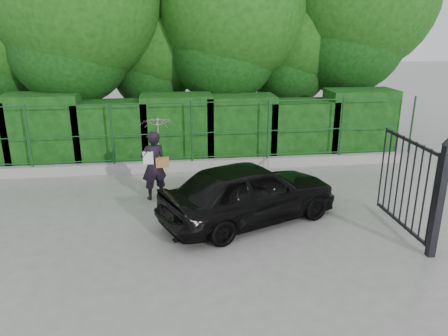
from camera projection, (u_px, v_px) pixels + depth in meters
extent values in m
plane|color=gray|center=(186.00, 241.00, 8.93)|extent=(80.00, 80.00, 0.00)
cube|color=#9E9E99|center=(179.00, 166.00, 13.11)|extent=(14.00, 0.25, 0.30)
cylinder|color=#15411E|center=(28.00, 136.00, 12.27)|extent=(0.06, 0.06, 1.80)
cylinder|color=#15411E|center=(112.00, 134.00, 12.55)|extent=(0.06, 0.06, 1.80)
cylinder|color=#15411E|center=(192.00, 131.00, 12.83)|extent=(0.06, 0.06, 1.80)
cylinder|color=#15411E|center=(268.00, 129.00, 13.11)|extent=(0.06, 0.06, 1.80)
cylinder|color=#15411E|center=(342.00, 127.00, 13.39)|extent=(0.06, 0.06, 1.80)
cylinder|color=#15411E|center=(412.00, 125.00, 13.67)|extent=(0.06, 0.06, 1.80)
cylinder|color=#15411E|center=(179.00, 158.00, 13.03)|extent=(13.60, 0.03, 0.03)
cylinder|color=#15411E|center=(178.00, 133.00, 12.80)|extent=(13.60, 0.03, 0.03)
cylinder|color=#15411E|center=(177.00, 103.00, 12.51)|extent=(13.60, 0.03, 0.03)
cube|color=black|center=(45.00, 131.00, 13.26)|extent=(2.20, 1.20, 2.24)
cube|color=black|center=(113.00, 133.00, 13.55)|extent=(2.20, 1.20, 1.96)
cube|color=black|center=(177.00, 128.00, 13.76)|extent=(2.20, 1.20, 2.13)
cube|color=black|center=(240.00, 128.00, 14.02)|extent=(2.20, 1.20, 2.07)
cube|color=black|center=(300.00, 129.00, 14.29)|extent=(2.20, 1.20, 1.87)
cube|color=black|center=(359.00, 122.00, 14.48)|extent=(2.20, 1.20, 2.18)
cylinder|color=black|center=(16.00, 94.00, 15.19)|extent=(0.36, 0.36, 3.75)
sphere|color=#14470F|center=(6.00, 26.00, 14.48)|extent=(4.50, 4.50, 4.50)
cylinder|color=black|center=(85.00, 85.00, 14.62)|extent=(0.36, 0.36, 4.50)
cylinder|color=black|center=(161.00, 96.00, 16.35)|extent=(0.36, 0.36, 3.25)
sphere|color=#14470F|center=(159.00, 42.00, 15.73)|extent=(3.90, 3.90, 3.90)
cylinder|color=black|center=(231.00, 85.00, 15.55)|extent=(0.36, 0.36, 4.25)
sphere|color=#14470F|center=(232.00, 9.00, 14.74)|extent=(5.10, 5.10, 5.10)
cylinder|color=black|center=(293.00, 91.00, 16.63)|extent=(0.36, 0.36, 3.50)
sphere|color=#14470F|center=(296.00, 34.00, 15.97)|extent=(4.20, 4.20, 4.20)
cylinder|color=black|center=(349.00, 75.00, 16.30)|extent=(0.36, 0.36, 4.75)
cube|color=black|center=(439.00, 203.00, 8.01)|extent=(0.14, 0.14, 2.20)
cube|color=black|center=(400.00, 223.00, 9.39)|extent=(0.05, 2.00, 0.06)
cube|color=black|center=(411.00, 142.00, 8.82)|extent=(0.05, 2.00, 0.06)
cylinder|color=black|center=(432.00, 201.00, 8.21)|extent=(0.04, 0.04, 1.90)
cylinder|color=black|center=(424.00, 196.00, 8.45)|extent=(0.04, 0.04, 1.90)
cylinder|color=black|center=(417.00, 191.00, 8.68)|extent=(0.04, 0.04, 1.90)
cylinder|color=black|center=(411.00, 187.00, 8.92)|extent=(0.04, 0.04, 1.90)
cylinder|color=black|center=(404.00, 183.00, 9.15)|extent=(0.04, 0.04, 1.90)
cylinder|color=black|center=(398.00, 179.00, 9.39)|extent=(0.04, 0.04, 1.90)
cylinder|color=black|center=(393.00, 175.00, 9.62)|extent=(0.04, 0.04, 1.90)
cylinder|color=black|center=(387.00, 171.00, 9.86)|extent=(0.04, 0.04, 1.90)
cylinder|color=black|center=(382.00, 168.00, 10.09)|extent=(0.04, 0.04, 1.90)
imported|color=black|center=(154.00, 166.00, 10.80)|extent=(0.74, 0.61, 1.75)
imported|color=#E5ADC8|center=(158.00, 134.00, 10.62)|extent=(0.91, 0.92, 0.83)
cube|color=olive|center=(162.00, 162.00, 10.72)|extent=(0.32, 0.15, 0.24)
cube|color=white|center=(148.00, 158.00, 10.60)|extent=(0.25, 0.02, 0.32)
imported|color=black|center=(249.00, 192.00, 9.63)|extent=(4.37, 3.09, 1.38)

